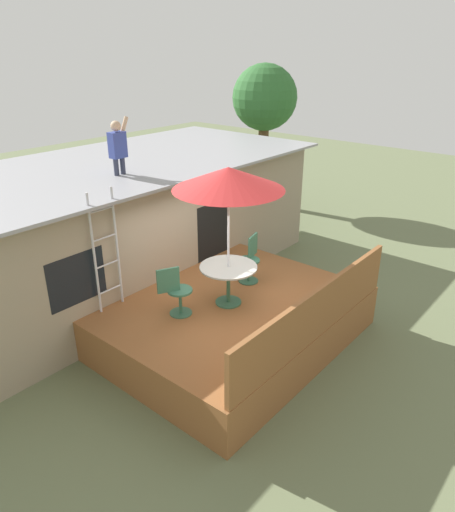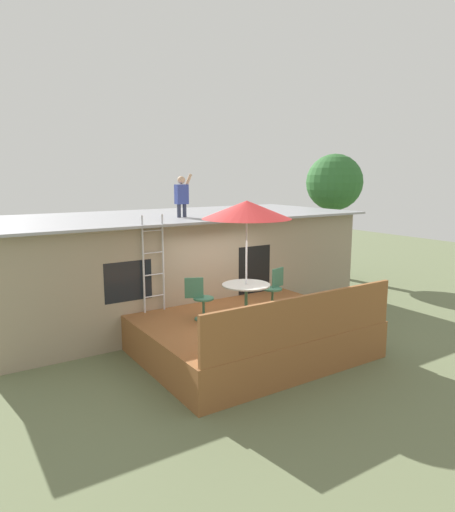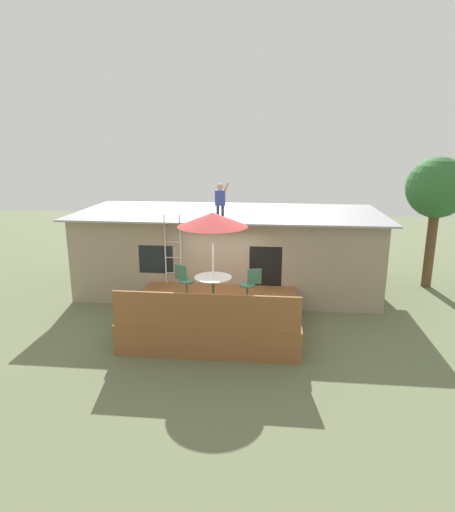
{
  "view_description": "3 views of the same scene",
  "coord_description": "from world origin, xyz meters",
  "views": [
    {
      "loc": [
        -5.94,
        -4.94,
        5.16
      ],
      "look_at": [
        0.42,
        0.4,
        1.46
      ],
      "focal_mm": 33.3,
      "sensor_mm": 36.0,
      "label": 1
    },
    {
      "loc": [
        -5.6,
        -7.82,
        3.85
      ],
      "look_at": [
        0.1,
        0.97,
        2.0
      ],
      "focal_mm": 31.98,
      "sensor_mm": 36.0,
      "label": 2
    },
    {
      "loc": [
        1.53,
        -11.44,
        5.18
      ],
      "look_at": [
        0.24,
        0.92,
        1.9
      ],
      "focal_mm": 30.77,
      "sensor_mm": 36.0,
      "label": 3
    }
  ],
  "objects": [
    {
      "name": "ground_plane",
      "position": [
        0.0,
        0.0,
        0.0
      ],
      "size": [
        40.0,
        40.0,
        0.0
      ],
      "primitive_type": "plane",
      "color": "#66704C"
    },
    {
      "name": "house",
      "position": [
        0.0,
        3.6,
        1.4
      ],
      "size": [
        10.5,
        4.5,
        2.79
      ],
      "color": "gray",
      "rests_on": "ground"
    },
    {
      "name": "deck",
      "position": [
        0.0,
        0.0,
        0.4
      ],
      "size": [
        4.62,
        3.77,
        0.8
      ],
      "primitive_type": "cube",
      "color": "brown",
      "rests_on": "ground"
    },
    {
      "name": "deck_railing",
      "position": [
        0.0,
        -1.83,
        1.25
      ],
      "size": [
        4.52,
        0.08,
        0.9
      ],
      "primitive_type": "cube",
      "color": "brown",
      "rests_on": "deck"
    },
    {
      "name": "patio_table",
      "position": [
        -0.06,
        -0.02,
        1.39
      ],
      "size": [
        1.04,
        1.04,
        0.74
      ],
      "color": "#33664C",
      "rests_on": "deck"
    },
    {
      "name": "patio_umbrella",
      "position": [
        -0.06,
        -0.02,
        3.15
      ],
      "size": [
        1.9,
        1.9,
        2.54
      ],
      "color": "silver",
      "rests_on": "deck"
    },
    {
      "name": "step_ladder",
      "position": [
        -1.53,
        1.52,
        1.9
      ],
      "size": [
        0.52,
        0.04,
        2.2
      ],
      "color": "silver",
      "rests_on": "deck"
    },
    {
      "name": "person_figure",
      "position": [
        -0.18,
        2.7,
        3.4
      ],
      "size": [
        0.47,
        0.2,
        1.11
      ],
      "color": "#33384C",
      "rests_on": "house"
    },
    {
      "name": "patio_chair_left",
      "position": [
        -0.96,
        0.41,
        1.26
      ],
      "size": [
        0.59,
        0.44,
        0.92
      ],
      "rotation": [
        0.0,
        0.0,
        -0.45
      ],
      "color": "#33664C",
      "rests_on": "deck"
    },
    {
      "name": "patio_chair_right",
      "position": [
        0.94,
        0.25,
        1.26
      ],
      "size": [
        0.61,
        0.44,
        0.92
      ],
      "rotation": [
        0.0,
        0.0,
        -2.88
      ],
      "color": "#33664C",
      "rests_on": "deck"
    },
    {
      "name": "backyard_tree",
      "position": [
        7.18,
        4.52,
        3.53
      ],
      "size": [
        2.11,
        2.11,
        4.66
      ],
      "color": "brown",
      "rests_on": "ground"
    }
  ]
}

